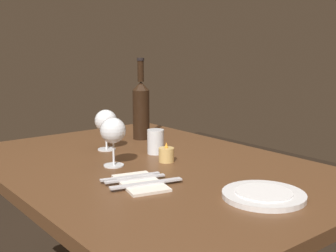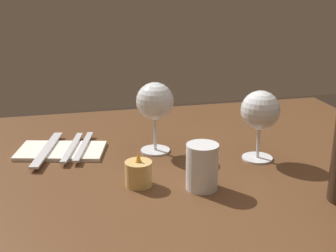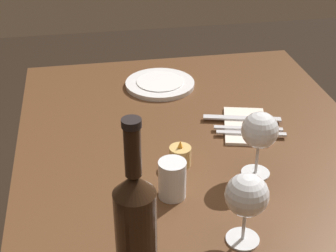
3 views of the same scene
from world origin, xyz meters
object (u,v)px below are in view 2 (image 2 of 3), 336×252
object	(u,v)px
wine_glass_right	(155,103)
fork_outer	(83,146)
wine_glass_left	(260,112)
votive_candle	(139,174)
table_knife	(47,149)
fork_inner	(72,147)
water_tumbler	(202,169)
folded_napkin	(61,151)

from	to	relation	value
wine_glass_right	fork_outer	size ratio (longest dim) A/B	0.89
wine_glass_left	fork_outer	distance (m)	0.40
wine_glass_right	votive_candle	xyz separation A→B (m)	(0.07, 0.16, -0.09)
fork_outer	table_knife	world-z (taller)	same
votive_candle	table_knife	xyz separation A→B (m)	(0.17, -0.21, -0.01)
votive_candle	wine_glass_left	bearing A→B (deg)	-165.64
fork_inner	table_knife	size ratio (longest dim) A/B	0.85
table_knife	fork_outer	bearing A→B (deg)	180.00
wine_glass_right	votive_candle	world-z (taller)	wine_glass_right
fork_inner	table_knife	xyz separation A→B (m)	(0.05, 0.00, 0.00)
wine_glass_left	table_knife	xyz separation A→B (m)	(0.44, -0.14, -0.10)
wine_glass_left	votive_candle	size ratio (longest dim) A/B	2.27
wine_glass_left	wine_glass_right	size ratio (longest dim) A/B	0.96
water_tumbler	fork_outer	size ratio (longest dim) A/B	0.49
fork_outer	votive_candle	bearing A→B (deg)	113.96
wine_glass_left	folded_napkin	xyz separation A→B (m)	(0.41, -0.14, -0.10)
folded_napkin	table_knife	size ratio (longest dim) A/B	1.01
votive_candle	fork_outer	world-z (taller)	votive_candle
wine_glass_right	wine_glass_left	bearing A→B (deg)	155.25
folded_napkin	fork_inner	xyz separation A→B (m)	(-0.02, 0.00, 0.01)
folded_napkin	fork_inner	bearing A→B (deg)	180.00
wine_glass_left	fork_inner	size ratio (longest dim) A/B	0.85
fork_inner	fork_outer	distance (m)	0.02
folded_napkin	fork_inner	size ratio (longest dim) A/B	1.19
votive_candle	folded_napkin	xyz separation A→B (m)	(0.14, -0.21, -0.02)
votive_candle	fork_outer	size ratio (longest dim) A/B	0.38
wine_glass_left	fork_outer	bearing A→B (deg)	-20.47
fork_inner	table_knife	world-z (taller)	same
water_tumbler	fork_outer	bearing A→B (deg)	-50.29
folded_napkin	fork_outer	bearing A→B (deg)	180.00
wine_glass_left	wine_glass_right	bearing A→B (deg)	-24.75
fork_outer	wine_glass_left	bearing A→B (deg)	159.53
water_tumbler	folded_napkin	size ratio (longest dim) A/B	0.42
water_tumbler	table_knife	world-z (taller)	water_tumbler
wine_glass_left	table_knife	distance (m)	0.47
votive_candle	table_knife	distance (m)	0.27
wine_glass_right	folded_napkin	world-z (taller)	wine_glass_right
wine_glass_left	fork_inner	xyz separation A→B (m)	(0.39, -0.14, -0.10)
fork_inner	fork_outer	bearing A→B (deg)	180.00
water_tumbler	votive_candle	distance (m)	0.12
votive_candle	fork_inner	world-z (taller)	votive_candle
wine_glass_right	water_tumbler	distance (m)	0.22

